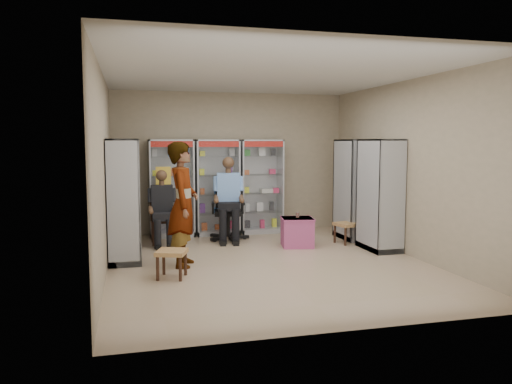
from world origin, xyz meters
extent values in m
plane|color=tan|center=(0.00, 0.00, 0.00)|extent=(6.00, 6.00, 0.00)
cube|color=tan|center=(0.00, 3.00, 1.50)|extent=(5.00, 0.02, 3.00)
cube|color=tan|center=(0.00, -3.00, 1.50)|extent=(5.00, 0.02, 3.00)
cube|color=tan|center=(-2.50, 0.00, 1.50)|extent=(0.02, 6.00, 3.00)
cube|color=tan|center=(2.50, 0.00, 1.50)|extent=(0.02, 6.00, 3.00)
cube|color=beige|center=(0.00, 0.00, 3.00)|extent=(5.00, 6.00, 0.02)
cube|color=silver|center=(-1.30, 2.73, 1.00)|extent=(0.90, 0.50, 2.00)
cube|color=silver|center=(-0.35, 2.73, 1.00)|extent=(0.90, 0.50, 2.00)
cube|color=#9DA0A4|center=(0.60, 2.73, 1.00)|extent=(0.90, 0.50, 2.00)
cube|color=silver|center=(2.23, 1.60, 1.00)|extent=(0.90, 0.50, 2.00)
cube|color=silver|center=(2.23, 0.50, 1.00)|extent=(0.90, 0.50, 2.00)
cube|color=#AAACB1|center=(-2.23, 1.80, 1.00)|extent=(0.90, 0.50, 2.00)
cube|color=silver|center=(-2.23, 0.70, 1.00)|extent=(0.90, 0.50, 2.00)
cube|color=black|center=(-1.55, 2.00, 0.47)|extent=(0.42, 0.42, 0.94)
cube|color=black|center=(-0.24, 2.10, 0.61)|extent=(0.76, 0.76, 1.22)
cube|color=#A94388|center=(0.88, 1.13, 0.27)|extent=(0.65, 0.63, 0.54)
cylinder|color=#5A2207|center=(0.90, 1.17, 0.59)|extent=(0.07, 0.07, 0.10)
cube|color=#AF724A|center=(1.90, 1.16, 0.20)|extent=(0.49, 0.49, 0.40)
cube|color=tan|center=(-1.58, -0.50, 0.20)|extent=(0.52, 0.52, 0.41)
imported|color=gray|center=(-1.33, 0.18, 0.98)|extent=(0.61, 0.80, 1.95)
camera|label=1|loc=(-2.13, -7.60, 1.94)|focal=35.00mm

